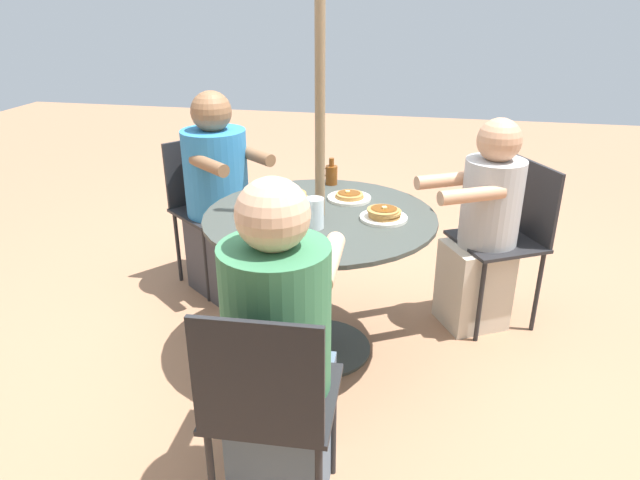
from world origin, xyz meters
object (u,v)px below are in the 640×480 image
syrup_bottle (331,174)px  patio_chair_east (206,201)px  pancake_plate_b (349,197)px  coffee_cup (299,224)px  patio_chair_south (269,401)px  pancake_plate_c (273,218)px  diner_north (483,233)px  pancake_plate_d (291,199)px  diner_east (221,204)px  patio_chair_north (510,232)px  diner_south (280,361)px  patio_table (320,248)px  pancake_plate_a (384,215)px

syrup_bottle → patio_chair_east: bearing=-13.1°
pancake_plate_b → coffee_cup: (0.14, 0.49, 0.04)m
patio_chair_east → syrup_bottle: syrup_bottle is taller
patio_chair_south → pancake_plate_c: (0.23, -0.90, 0.24)m
syrup_bottle → coffee_cup: bearing=89.6°
diner_north → pancake_plate_c: size_ratio=5.24×
pancake_plate_d → diner_east: bearing=-38.1°
diner_north → coffee_cup: size_ratio=10.79×
diner_east → patio_chair_south: bearing=62.9°
pancake_plate_d → syrup_bottle: (-0.13, -0.33, 0.03)m
patio_chair_north → pancake_plate_d: bearing=80.7°
pancake_plate_c → syrup_bottle: (-0.15, -0.60, 0.03)m
diner_north → coffee_cup: bearing=101.1°
diner_south → pancake_plate_c: bearing=104.1°
patio_chair_north → diner_south: size_ratio=0.73×
patio_chair_north → patio_table: bearing=90.0°
patio_chair_north → patio_chair_south: size_ratio=1.00×
diner_south → pancake_plate_a: diner_south is taller
diner_north → diner_south: 1.50m
diner_east → syrup_bottle: 0.72m
pancake_plate_a → pancake_plate_d: (0.46, -0.12, 0.00)m
pancake_plate_d → pancake_plate_a: bearing=164.9°
pancake_plate_c → patio_chair_north: bearing=-149.3°
diner_north → coffee_cup: (0.81, 0.68, 0.26)m
pancake_plate_a → diner_east: bearing=-28.6°
pancake_plate_d → coffee_cup: (-0.13, 0.38, 0.03)m
pancake_plate_b → coffee_cup: bearing=74.2°
pancake_plate_a → pancake_plate_d: bearing=-15.1°
syrup_bottle → coffee_cup: (0.00, 0.71, -0.00)m
pancake_plate_d → coffee_cup: bearing=109.0°
patio_table → syrup_bottle: syrup_bottle is taller
pancake_plate_a → patio_chair_east: bearing=-29.8°
patio_table → pancake_plate_d: (0.17, -0.12, 0.19)m
patio_table → pancake_plate_b: bearing=-113.6°
diner_north → patio_chair_south: (0.72, 1.48, -0.01)m
diner_east → patio_table: bearing=90.0°
diner_east → syrup_bottle: bearing=120.3°
diner_east → pancake_plate_d: 0.71m
coffee_cup → pancake_plate_d: bearing=-71.0°
pancake_plate_c → pancake_plate_d: same height
patio_chair_north → pancake_plate_a: size_ratio=4.08×
diner_north → diner_east: bearing=56.8°
patio_table → diner_east: diner_east is taller
pancake_plate_a → syrup_bottle: syrup_bottle is taller
diner_east → patio_chair_north: bearing=126.5°
pancake_plate_b → pancake_plate_d: bearing=22.3°
patio_table → pancake_plate_c: size_ratio=5.01×
patio_chair_north → diner_south: (0.88, 1.39, 0.03)m
patio_table → diner_east: 0.89m
patio_table → patio_chair_east: bearing=-37.6°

